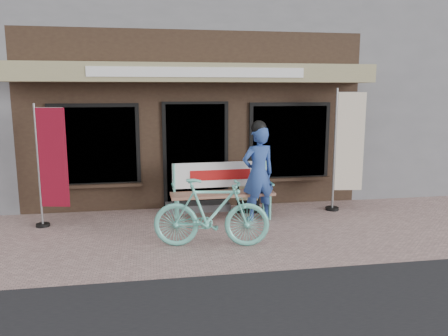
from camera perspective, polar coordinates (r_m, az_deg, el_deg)
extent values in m
plane|color=tan|center=(7.36, -1.99, -9.12)|extent=(70.00, 70.00, 0.00)
cube|color=black|center=(11.94, -5.25, 7.08)|extent=(7.00, 6.00, 3.60)
cube|color=tan|center=(8.59, -3.60, 12.28)|extent=(7.00, 0.80, 0.35)
cube|color=white|center=(8.18, -3.29, 12.39)|extent=(4.00, 0.02, 0.18)
cube|color=black|center=(9.01, -3.70, 1.65)|extent=(1.20, 0.06, 2.10)
cube|color=black|center=(9.00, -3.69, 1.64)|extent=(1.35, 0.04, 2.20)
cube|color=black|center=(9.00, -16.51, 2.85)|extent=(1.60, 0.06, 1.50)
cube|color=black|center=(9.39, 8.53, 3.44)|extent=(1.60, 0.06, 1.50)
cube|color=black|center=(8.99, -16.52, 2.84)|extent=(1.75, 0.04, 1.65)
cube|color=black|center=(9.38, 8.55, 3.44)|extent=(1.75, 0.04, 1.65)
cube|color=black|center=(9.07, -16.30, -2.22)|extent=(1.80, 0.18, 0.06)
cube|color=black|center=(9.46, 8.52, -1.42)|extent=(1.80, 0.18, 0.06)
cube|color=#59595B|center=(9.00, -3.47, -5.03)|extent=(1.30, 0.45, 0.15)
cylinder|color=#67C9B6|center=(8.00, -6.04, -5.85)|extent=(0.05, 0.05, 0.46)
cylinder|color=#67C9B6|center=(8.42, -6.32, -5.05)|extent=(0.05, 0.05, 0.46)
cylinder|color=#67C9B6|center=(8.34, 6.02, -5.20)|extent=(0.05, 0.05, 0.46)
cylinder|color=#67C9B6|center=(8.74, 5.17, -4.47)|extent=(0.05, 0.05, 0.46)
cube|color=#9B6A55|center=(8.27, -0.19, -3.40)|extent=(1.97, 0.55, 0.05)
cylinder|color=#67C9B6|center=(8.30, -6.54, -1.49)|extent=(0.05, 0.05, 0.60)
cylinder|color=#67C9B6|center=(8.63, 5.36, -1.03)|extent=(0.05, 0.05, 0.60)
cube|color=white|center=(8.43, -0.50, -0.87)|extent=(1.85, 0.10, 0.49)
cube|color=#B21414|center=(8.40, -0.47, -0.91)|extent=(1.18, 0.05, 0.20)
cylinder|color=#67C9B6|center=(8.10, -6.63, -2.41)|extent=(0.06, 0.48, 0.04)
cylinder|color=#67C9B6|center=(8.45, 5.99, -1.88)|extent=(0.06, 0.48, 0.04)
imported|color=#29468F|center=(8.17, 4.49, -0.75)|extent=(0.73, 0.56, 1.77)
sphere|color=black|center=(8.05, 4.57, 5.22)|extent=(0.34, 0.34, 0.28)
imported|color=#67C9B6|center=(6.82, -1.65, -5.88)|extent=(1.87, 0.81, 1.09)
cylinder|color=gray|center=(8.35, -23.08, 0.21)|extent=(0.04, 0.04, 2.20)
cylinder|color=gray|center=(8.15, -21.97, 7.29)|extent=(0.49, 0.13, 0.02)
cube|color=maroon|center=(8.22, -21.45, 1.23)|extent=(0.50, 0.13, 1.75)
cylinder|color=black|center=(8.59, -22.58, -6.89)|extent=(0.29, 0.29, 0.05)
cylinder|color=gray|center=(9.04, 14.25, 2.25)|extent=(0.05, 0.05, 2.47)
cylinder|color=gray|center=(9.04, 16.31, 9.45)|extent=(0.56, 0.10, 0.03)
cube|color=beige|center=(9.10, 16.14, 3.29)|extent=(0.56, 0.11, 1.97)
cylinder|color=black|center=(9.27, 13.93, -5.16)|extent=(0.30, 0.30, 0.06)
cube|color=black|center=(8.69, 3.20, -3.03)|extent=(0.46, 0.17, 0.90)
cube|color=beige|center=(8.62, 3.21, -2.46)|extent=(0.37, 0.10, 0.55)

